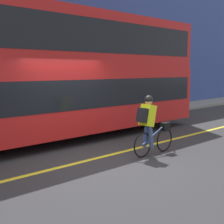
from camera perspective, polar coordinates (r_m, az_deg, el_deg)
ground_plane at (r=7.84m, az=-3.03°, el=-8.62°), size 80.00×80.00×0.00m
road_center_line at (r=7.87m, az=-3.24°, el=-8.53°), size 50.00×0.14×0.01m
sidewalk_curb at (r=11.89m, az=-18.18°, el=-3.02°), size 60.00×1.98×0.14m
bus at (r=10.01m, az=-8.31°, el=7.62°), size 10.12×2.45×3.97m
cyclist_on_bike at (r=8.04m, az=6.98°, el=-2.03°), size 1.53×0.32×1.57m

